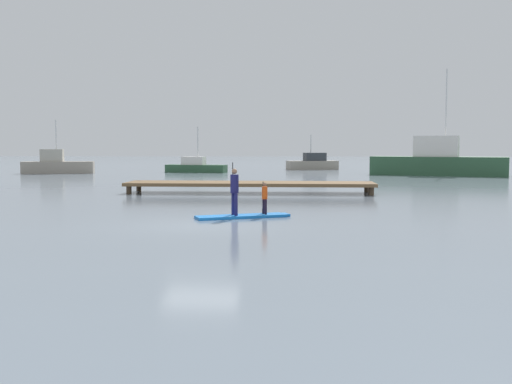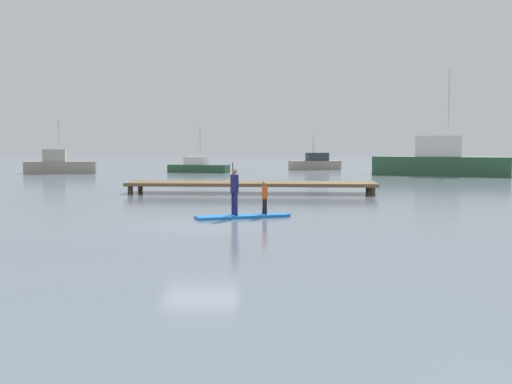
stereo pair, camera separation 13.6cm
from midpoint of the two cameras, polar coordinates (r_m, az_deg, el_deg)
The scene contains 9 objects.
ground_plane at distance 20.13m, azimuth -5.41°, elevation -3.13°, with size 240.00×240.00×0.00m, color slate.
paddleboard_near at distance 22.08m, azimuth -1.41°, elevation -2.31°, with size 3.48×2.04×0.10m.
paddler_adult at distance 21.90m, azimuth -2.22°, elevation 0.33°, with size 0.39×0.50×1.92m.
paddler_child_solo at distance 22.30m, azimuth 0.64°, elevation -0.40°, with size 0.27×0.38×1.19m.
fishing_boat_white_large at distance 54.73m, azimuth 16.68°, elevation 2.76°, with size 11.61×6.01×9.14m.
fishing_boat_green_midground at distance 59.28m, azimuth -18.30°, elevation 2.42°, with size 6.64×3.12×4.98m.
motor_boat_small_navy at distance 58.67m, azimuth -5.78°, elevation 2.39°, with size 6.08×2.58×4.40m.
trawler_grey_distant at distance 65.24m, azimuth 5.32°, elevation 2.72°, with size 5.68×3.22×3.73m.
floating_dock at distance 33.23m, azimuth -0.69°, elevation 0.77°, with size 13.58×2.67×0.61m.
Camera 1 is at (3.11, -19.71, 2.65)m, focal length 42.41 mm.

